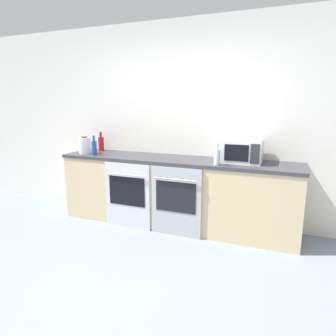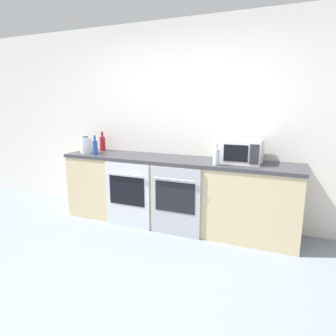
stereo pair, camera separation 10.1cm
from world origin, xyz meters
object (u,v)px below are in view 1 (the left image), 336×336
(kettle, at_px, (85,145))
(bottle_red, at_px, (101,143))
(bottle_blue, at_px, (94,148))
(oven_left, at_px, (128,195))
(microwave, at_px, (242,151))
(oven_right, at_px, (176,202))
(bottle_clear, at_px, (217,157))

(kettle, bearing_deg, bottle_red, 75.09)
(bottle_blue, bearing_deg, kettle, 161.78)
(oven_left, bearing_deg, bottle_blue, 166.91)
(bottle_blue, bearing_deg, microwave, 7.08)
(oven_right, height_order, kettle, kettle)
(bottle_blue, bearing_deg, bottle_red, 110.17)
(oven_right, distance_m, microwave, 0.98)
(microwave, bearing_deg, bottle_blue, -172.92)
(microwave, distance_m, bottle_red, 2.03)
(bottle_red, distance_m, kettle, 0.29)
(bottle_red, bearing_deg, microwave, -3.23)
(bottle_red, xyz_separation_m, bottle_clear, (1.79, -0.38, -0.01))
(bottle_blue, distance_m, kettle, 0.21)
(oven_left, relative_size, oven_right, 1.00)
(bottle_clear, relative_size, kettle, 1.06)
(oven_left, bearing_deg, microwave, 15.26)
(bottle_red, xyz_separation_m, bottle_blue, (0.13, -0.35, -0.01))
(oven_left, bearing_deg, bottle_red, 145.07)
(microwave, xyz_separation_m, kettle, (-2.10, -0.17, -0.02))
(bottle_clear, xyz_separation_m, bottle_blue, (-1.66, 0.03, 0.01))
(oven_left, xyz_separation_m, bottle_clear, (1.10, 0.10, 0.55))
(bottle_clear, height_order, kettle, bottle_clear)
(oven_right, relative_size, bottle_blue, 3.20)
(bottle_blue, height_order, kettle, bottle_blue)
(bottle_clear, height_order, bottle_blue, bottle_blue)
(oven_left, xyz_separation_m, bottle_red, (-0.69, 0.48, 0.57))
(bottle_clear, bearing_deg, oven_left, -175.01)
(microwave, relative_size, kettle, 1.93)
(bottle_blue, bearing_deg, oven_right, -6.13)
(oven_left, height_order, microwave, microwave)
(microwave, bearing_deg, oven_right, -152.04)
(oven_left, distance_m, bottle_clear, 1.24)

